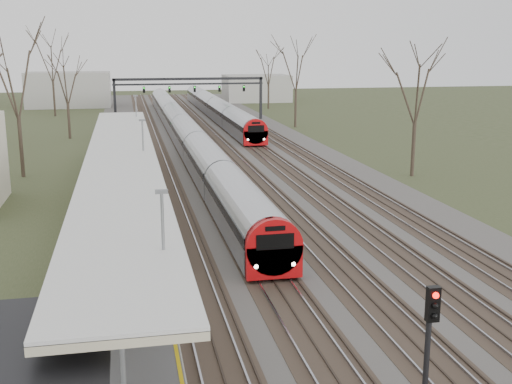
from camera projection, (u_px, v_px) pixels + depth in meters
track_bed at (221, 155)px, 61.99m from camera, size 24.00×160.00×0.22m
platform at (124, 196)px, 43.36m from camera, size 3.50×69.00×1.00m
canopy at (121, 157)px, 38.28m from camera, size 4.10×50.00×3.11m
signal_gantry at (189, 86)px, 89.55m from camera, size 21.00×0.59×6.08m
tree_west_far at (15, 77)px, 50.16m from camera, size 5.50×5.50×11.33m
tree_east_far at (417, 86)px, 50.64m from camera, size 5.00×5.00×10.30m
train_near at (183, 128)px, 71.11m from camera, size 2.62×90.21×3.05m
train_far at (216, 108)px, 94.86m from camera, size 2.62×60.21×3.05m
signal_post at (430, 333)px, 17.64m from camera, size 0.35×0.45×4.10m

